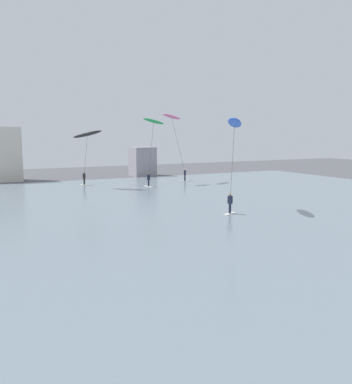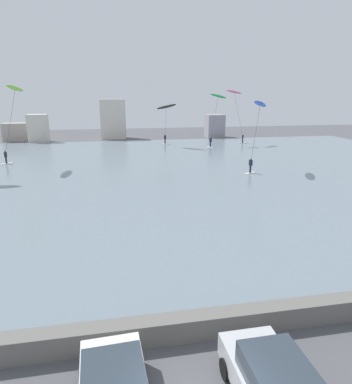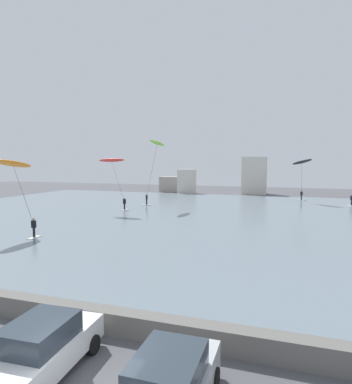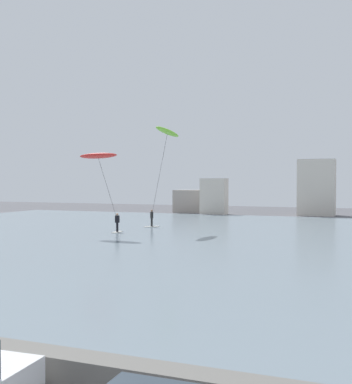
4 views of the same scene
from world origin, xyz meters
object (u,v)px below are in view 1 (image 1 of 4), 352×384
(kitesurfer_blue, at_px, (234,130))
(kitesurfer_green, at_px, (153,128))
(kitesurfer_pink, at_px, (173,122))
(kitesurfer_black, at_px, (87,138))

(kitesurfer_blue, bearing_deg, kitesurfer_green, 85.88)
(kitesurfer_pink, relative_size, kitesurfer_green, 1.07)
(kitesurfer_black, bearing_deg, kitesurfer_green, -0.72)
(kitesurfer_pink, distance_m, kitesurfer_blue, 21.21)
(kitesurfer_black, distance_m, kitesurfer_pink, 11.85)
(kitesurfer_black, height_order, kitesurfer_blue, kitesurfer_blue)
(kitesurfer_black, bearing_deg, kitesurfer_pink, 5.32)
(kitesurfer_green, bearing_deg, kitesurfer_pink, 19.43)
(kitesurfer_pink, bearing_deg, kitesurfer_green, -160.57)
(kitesurfer_black, height_order, kitesurfer_green, kitesurfer_green)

